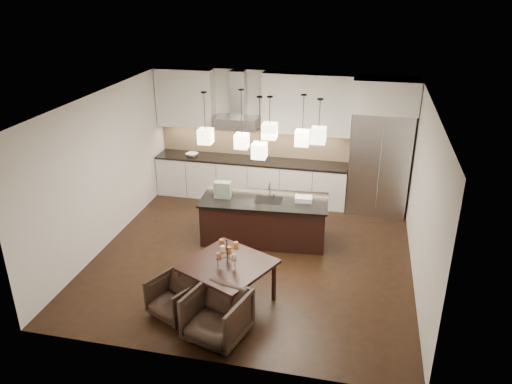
% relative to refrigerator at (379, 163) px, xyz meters
% --- Properties ---
extents(floor, '(5.50, 5.50, 0.02)m').
position_rel_refrigerator_xyz_m(floor, '(-2.10, -2.38, -1.08)').
color(floor, black).
rests_on(floor, ground).
extents(ceiling, '(5.50, 5.50, 0.02)m').
position_rel_refrigerator_xyz_m(ceiling, '(-2.10, -2.38, 1.73)').
color(ceiling, white).
rests_on(ceiling, wall_back).
extents(wall_back, '(5.50, 0.02, 2.80)m').
position_rel_refrigerator_xyz_m(wall_back, '(-2.10, 0.38, 0.32)').
color(wall_back, silver).
rests_on(wall_back, ground).
extents(wall_front, '(5.50, 0.02, 2.80)m').
position_rel_refrigerator_xyz_m(wall_front, '(-2.10, -5.14, 0.32)').
color(wall_front, silver).
rests_on(wall_front, ground).
extents(wall_left, '(0.02, 5.50, 2.80)m').
position_rel_refrigerator_xyz_m(wall_left, '(-4.86, -2.38, 0.32)').
color(wall_left, silver).
rests_on(wall_left, ground).
extents(wall_right, '(0.02, 5.50, 2.80)m').
position_rel_refrigerator_xyz_m(wall_right, '(0.66, -2.38, 0.32)').
color(wall_right, silver).
rests_on(wall_right, ground).
extents(refrigerator, '(1.20, 0.72, 2.15)m').
position_rel_refrigerator_xyz_m(refrigerator, '(0.00, 0.00, 0.00)').
color(refrigerator, '#B7B7BA').
rests_on(refrigerator, floor).
extents(fridge_panel, '(1.26, 0.72, 0.65)m').
position_rel_refrigerator_xyz_m(fridge_panel, '(0.00, 0.00, 1.40)').
color(fridge_panel, silver).
rests_on(fridge_panel, refrigerator).
extents(lower_cabinets, '(4.21, 0.62, 0.88)m').
position_rel_refrigerator_xyz_m(lower_cabinets, '(-2.73, 0.05, -0.64)').
color(lower_cabinets, silver).
rests_on(lower_cabinets, floor).
extents(countertop, '(4.21, 0.66, 0.04)m').
position_rel_refrigerator_xyz_m(countertop, '(-2.73, 0.05, -0.17)').
color(countertop, black).
rests_on(countertop, lower_cabinets).
extents(backsplash, '(4.21, 0.02, 0.63)m').
position_rel_refrigerator_xyz_m(backsplash, '(-2.73, 0.35, 0.16)').
color(backsplash, '#D9B78B').
rests_on(backsplash, countertop).
extents(upper_cab_left, '(1.25, 0.35, 1.25)m').
position_rel_refrigerator_xyz_m(upper_cab_left, '(-4.20, 0.19, 1.10)').
color(upper_cab_left, silver).
rests_on(upper_cab_left, wall_back).
extents(upper_cab_right, '(1.85, 0.35, 1.25)m').
position_rel_refrigerator_xyz_m(upper_cab_right, '(-1.55, 0.19, 1.10)').
color(upper_cab_right, silver).
rests_on(upper_cab_right, wall_back).
extents(hood_canopy, '(0.90, 0.52, 0.24)m').
position_rel_refrigerator_xyz_m(hood_canopy, '(-3.03, 0.10, 0.65)').
color(hood_canopy, '#B7B7BA').
rests_on(hood_canopy, wall_back).
extents(hood_chimney, '(0.30, 0.28, 0.96)m').
position_rel_refrigerator_xyz_m(hood_chimney, '(-3.03, 0.21, 1.24)').
color(hood_chimney, '#B7B7BA').
rests_on(hood_chimney, hood_canopy).
extents(fruit_bowl, '(0.30, 0.30, 0.06)m').
position_rel_refrigerator_xyz_m(fruit_bowl, '(-4.05, 0.00, -0.12)').
color(fruit_bowl, silver).
rests_on(fruit_bowl, countertop).
extents(island_body, '(2.32, 1.07, 0.80)m').
position_rel_refrigerator_xyz_m(island_body, '(-2.04, -1.76, -0.68)').
color(island_body, black).
rests_on(island_body, floor).
extents(island_top, '(2.40, 1.14, 0.04)m').
position_rel_refrigerator_xyz_m(island_top, '(-2.04, -1.76, -0.26)').
color(island_top, black).
rests_on(island_top, island_body).
extents(faucet, '(0.11, 0.22, 0.34)m').
position_rel_refrigerator_xyz_m(faucet, '(-1.95, -1.66, -0.07)').
color(faucet, silver).
rests_on(faucet, island_top).
extents(tote_bag, '(0.32, 0.18, 0.31)m').
position_rel_refrigerator_xyz_m(tote_bag, '(-2.81, -1.84, -0.09)').
color(tote_bag, '#194822').
rests_on(tote_bag, island_top).
extents(food_container, '(0.32, 0.24, 0.09)m').
position_rel_refrigerator_xyz_m(food_container, '(-1.32, -1.69, -0.20)').
color(food_container, silver).
rests_on(food_container, island_top).
extents(dining_table, '(1.53, 1.53, 0.69)m').
position_rel_refrigerator_xyz_m(dining_table, '(-2.16, -3.84, -0.73)').
color(dining_table, black).
rests_on(dining_table, floor).
extents(candelabra, '(0.44, 0.44, 0.41)m').
position_rel_refrigerator_xyz_m(candelabra, '(-2.16, -3.84, -0.18)').
color(candelabra, black).
rests_on(candelabra, dining_table).
extents(candle_a, '(0.09, 0.09, 0.09)m').
position_rel_refrigerator_xyz_m(candle_a, '(-2.04, -3.90, -0.22)').
color(candle_a, beige).
rests_on(candle_a, candelabra).
extents(candle_b, '(0.09, 0.09, 0.09)m').
position_rel_refrigerator_xyz_m(candle_b, '(-2.17, -3.72, -0.22)').
color(candle_b, orange).
rests_on(candle_b, candelabra).
extents(candle_c, '(0.09, 0.09, 0.09)m').
position_rel_refrigerator_xyz_m(candle_c, '(-2.27, -3.92, -0.22)').
color(candle_c, '#A95A34').
rests_on(candle_c, candelabra).
extents(candle_d, '(0.09, 0.09, 0.09)m').
position_rel_refrigerator_xyz_m(candle_d, '(-2.03, -3.81, -0.07)').
color(candle_d, orange).
rests_on(candle_d, candelabra).
extents(candle_e, '(0.09, 0.09, 0.09)m').
position_rel_refrigerator_xyz_m(candle_e, '(-2.26, -3.78, -0.07)').
color(candle_e, '#A95A34').
rests_on(candle_e, candelabra).
extents(candle_f, '(0.09, 0.09, 0.09)m').
position_rel_refrigerator_xyz_m(candle_f, '(-2.19, -3.96, -0.07)').
color(candle_f, beige).
rests_on(candle_f, candelabra).
extents(armchair_left, '(0.85, 0.86, 0.59)m').
position_rel_refrigerator_xyz_m(armchair_left, '(-2.85, -4.29, -0.78)').
color(armchair_left, black).
rests_on(armchair_left, floor).
extents(armchair_right, '(0.95, 0.96, 0.71)m').
position_rel_refrigerator_xyz_m(armchair_right, '(-2.10, -4.64, -0.72)').
color(armchair_right, black).
rests_on(armchair_right, floor).
extents(pendant_a, '(0.24, 0.24, 0.26)m').
position_rel_refrigerator_xyz_m(pendant_a, '(-3.07, -1.91, 0.94)').
color(pendant_a, '#EEE9C7').
rests_on(pendant_a, ceiling).
extents(pendant_b, '(0.24, 0.24, 0.26)m').
position_rel_refrigerator_xyz_m(pendant_b, '(-2.50, -1.56, 0.78)').
color(pendant_b, '#EEE9C7').
rests_on(pendant_b, ceiling).
extents(pendant_c, '(0.24, 0.24, 0.26)m').
position_rel_refrigerator_xyz_m(pendant_c, '(-1.91, -1.99, 1.14)').
color(pendant_c, '#EEE9C7').
rests_on(pendant_c, ceiling).
extents(pendant_d, '(0.24, 0.24, 0.26)m').
position_rel_refrigerator_xyz_m(pendant_d, '(-1.38, -1.73, 0.97)').
color(pendant_d, '#EEE9C7').
rests_on(pendant_d, ceiling).
extents(pendant_e, '(0.24, 0.24, 0.26)m').
position_rel_refrigerator_xyz_m(pendant_e, '(-1.08, -1.99, 1.11)').
color(pendant_e, '#EEE9C7').
rests_on(pendant_e, ceiling).
extents(pendant_f, '(0.24, 0.24, 0.26)m').
position_rel_refrigerator_xyz_m(pendant_f, '(-2.07, -2.04, 0.79)').
color(pendant_f, '#EEE9C7').
rests_on(pendant_f, ceiling).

